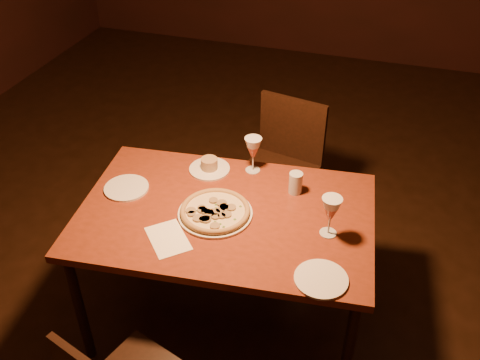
% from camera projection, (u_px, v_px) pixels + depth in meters
% --- Properties ---
extents(floor, '(7.00, 7.00, 0.00)m').
position_uv_depth(floor, '(272.00, 317.00, 2.82)').
color(floor, black).
rests_on(floor, ground).
extents(dining_table, '(1.40, 0.98, 0.71)m').
position_uv_depth(dining_table, '(226.00, 222.00, 2.44)').
color(dining_table, maroon).
rests_on(dining_table, floor).
extents(chair_far, '(0.48, 0.48, 0.84)m').
position_uv_depth(chair_far, '(282.00, 163.00, 3.13)').
color(chair_far, black).
rests_on(chair_far, floor).
extents(pizza_plate, '(0.33, 0.33, 0.04)m').
position_uv_depth(pizza_plate, '(215.00, 211.00, 2.38)').
color(pizza_plate, white).
rests_on(pizza_plate, dining_table).
extents(ramekin_saucer, '(0.20, 0.20, 0.06)m').
position_uv_depth(ramekin_saucer, '(209.00, 166.00, 2.66)').
color(ramekin_saucer, white).
rests_on(ramekin_saucer, dining_table).
extents(wine_glass_far, '(0.09, 0.09, 0.19)m').
position_uv_depth(wine_glass_far, '(253.00, 155.00, 2.61)').
color(wine_glass_far, '#AC5547').
rests_on(wine_glass_far, dining_table).
extents(wine_glass_right, '(0.09, 0.09, 0.19)m').
position_uv_depth(wine_glass_right, '(330.00, 216.00, 2.24)').
color(wine_glass_right, '#AC5547').
rests_on(wine_glass_right, dining_table).
extents(water_tumbler, '(0.06, 0.06, 0.11)m').
position_uv_depth(water_tumbler, '(296.00, 183.00, 2.50)').
color(water_tumbler, silver).
rests_on(water_tumbler, dining_table).
extents(side_plate_left, '(0.21, 0.21, 0.01)m').
position_uv_depth(side_plate_left, '(126.00, 188.00, 2.54)').
color(side_plate_left, white).
rests_on(side_plate_left, dining_table).
extents(side_plate_near, '(0.21, 0.21, 0.01)m').
position_uv_depth(side_plate_near, '(321.00, 279.00, 2.07)').
color(side_plate_near, white).
rests_on(side_plate_near, dining_table).
extents(menu_card, '(0.25, 0.26, 0.00)m').
position_uv_depth(menu_card, '(168.00, 238.00, 2.26)').
color(menu_card, white).
rests_on(menu_card, dining_table).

